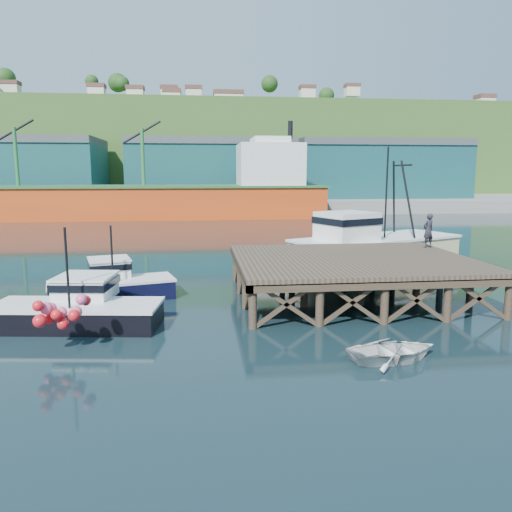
{
  "coord_description": "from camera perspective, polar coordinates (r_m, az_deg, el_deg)",
  "views": [
    {
      "loc": [
        -2.38,
        -24.7,
        6.47
      ],
      "look_at": [
        0.71,
        2.0,
        1.95
      ],
      "focal_mm": 35.0,
      "sensor_mm": 36.0,
      "label": 1
    }
  ],
  "objects": [
    {
      "name": "dockworker",
      "position": [
        30.71,
        19.09,
        2.76
      ],
      "size": [
        0.85,
        0.7,
        1.99
      ],
      "primitive_type": "imported",
      "rotation": [
        0.0,
        0.0,
        3.5
      ],
      "color": "black",
      "rests_on": "wharf"
    },
    {
      "name": "boat_navy",
      "position": [
        26.91,
        -16.18,
        -3.04
      ],
      "size": [
        6.6,
        4.26,
        3.9
      ],
      "rotation": [
        0.0,
        0.0,
        0.27
      ],
      "color": "black",
      "rests_on": "ground"
    },
    {
      "name": "ground",
      "position": [
        25.64,
        -1.07,
        -5.07
      ],
      "size": [
        300.0,
        300.0,
        0.0
      ],
      "primitive_type": "plane",
      "color": "black",
      "rests_on": "ground"
    },
    {
      "name": "wharf",
      "position": [
        26.14,
        11.05,
        -0.61
      ],
      "size": [
        12.0,
        10.0,
        2.62
      ],
      "color": "brown",
      "rests_on": "ground"
    },
    {
      "name": "warehouse_left",
      "position": [
        95.45,
        -26.9,
        8.55
      ],
      "size": [
        32.0,
        16.0,
        9.0
      ],
      "primitive_type": "cube",
      "color": "#184C4F",
      "rests_on": "far_quay"
    },
    {
      "name": "cargo_ship",
      "position": [
        73.02,
        -11.45,
        6.88
      ],
      "size": [
        55.5,
        10.0,
        13.75
      ],
      "color": "#D94514",
      "rests_on": "ground"
    },
    {
      "name": "far_quay",
      "position": [
        94.89,
        -5.18,
        6.2
      ],
      "size": [
        160.0,
        40.0,
        2.0
      ],
      "primitive_type": "cube",
      "color": "gray",
      "rests_on": "ground"
    },
    {
      "name": "warehouse_right",
      "position": [
        95.36,
        13.43,
        9.31
      ],
      "size": [
        30.0,
        16.0,
        9.0
      ],
      "primitive_type": "cube",
      "color": "#184C4F",
      "rests_on": "far_quay"
    },
    {
      "name": "boat_black",
      "position": [
        22.64,
        -19.57,
        -5.54
      ],
      "size": [
        7.28,
        6.07,
        4.33
      ],
      "rotation": [
        0.0,
        0.0,
        -0.13
      ],
      "color": "black",
      "rests_on": "ground"
    },
    {
      "name": "dinghy",
      "position": [
        18.32,
        15.45,
        -10.39
      ],
      "size": [
        3.55,
        2.78,
        0.67
      ],
      "primitive_type": "imported",
      "rotation": [
        0.0,
        0.0,
        1.73
      ],
      "color": "silver",
      "rests_on": "ground"
    },
    {
      "name": "trawler",
      "position": [
        35.12,
        13.19,
        1.45
      ],
      "size": [
        12.89,
        8.9,
        8.15
      ],
      "rotation": [
        0.0,
        0.0,
        0.42
      ],
      "color": "beige",
      "rests_on": "ground"
    },
    {
      "name": "hillside",
      "position": [
        124.8,
        -5.61,
        11.58
      ],
      "size": [
        220.0,
        50.0,
        22.0
      ],
      "primitive_type": "cube",
      "color": "#2D511E",
      "rests_on": "ground"
    },
    {
      "name": "warehouse_mid",
      "position": [
        89.73,
        -5.15,
        9.53
      ],
      "size": [
        28.0,
        16.0,
        9.0
      ],
      "primitive_type": "cube",
      "color": "#184C4F",
      "rests_on": "far_quay"
    }
  ]
}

